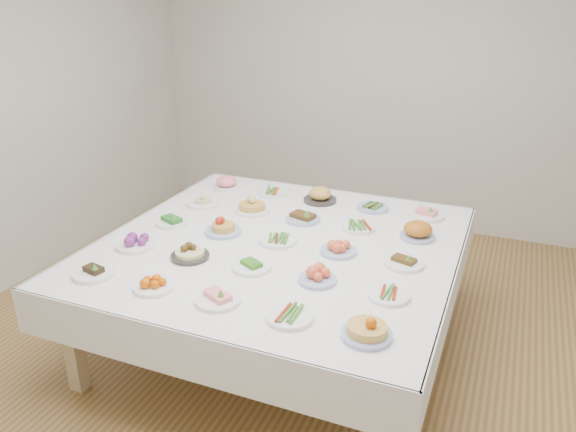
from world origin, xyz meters
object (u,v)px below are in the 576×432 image
at_px(dish_0, 94,270).
at_px(dish_12, 278,239).
at_px(display_table, 279,251).
at_px(dish_24, 427,212).

bearing_deg(dish_0, dish_12, 45.58).
xyz_separation_m(dish_0, dish_12, (0.80, 0.82, -0.01)).
height_order(display_table, dish_24, dish_24).
distance_m(dish_0, dish_24, 2.30).
relative_size(dish_12, dish_24, 0.97).
height_order(dish_0, dish_12, dish_0).
bearing_deg(dish_24, dish_0, -134.78).
relative_size(dish_0, dish_12, 1.00).
bearing_deg(dish_24, dish_12, -135.14).
relative_size(display_table, dish_24, 9.17).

